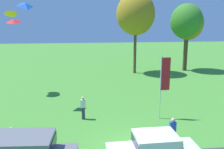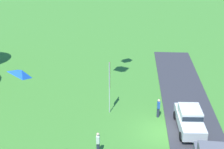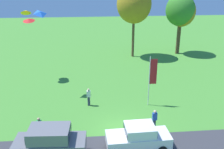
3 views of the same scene
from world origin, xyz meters
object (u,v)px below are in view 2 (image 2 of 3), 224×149
(person_on_lawn, at_px, (158,108))
(car_sedan_mid_row, at_px, (190,118))
(kite_diamond_near_flag, at_px, (22,72))
(person_watching_sky, at_px, (98,143))
(flag_banner, at_px, (110,80))

(person_on_lawn, bearing_deg, car_sedan_mid_row, -126.22)
(car_sedan_mid_row, relative_size, kite_diamond_near_flag, 4.66)
(person_watching_sky, bearing_deg, kite_diamond_near_flag, 142.81)
(flag_banner, height_order, kite_diamond_near_flag, kite_diamond_near_flag)
(kite_diamond_near_flag, bearing_deg, car_sedan_mid_row, -53.23)
(person_on_lawn, xyz_separation_m, kite_diamond_near_flag, (-9.26, 7.78, 7.27))
(car_sedan_mid_row, distance_m, person_on_lawn, 2.89)
(flag_banner, relative_size, kite_diamond_near_flag, 4.95)
(person_on_lawn, distance_m, kite_diamond_near_flag, 14.11)
(flag_banner, bearing_deg, person_on_lawn, -99.44)
(flag_banner, bearing_deg, person_watching_sky, 175.97)
(person_watching_sky, bearing_deg, flag_banner, -4.03)
(kite_diamond_near_flag, bearing_deg, person_on_lawn, -40.05)
(car_sedan_mid_row, relative_size, person_on_lawn, 2.60)
(person_on_lawn, height_order, flag_banner, flag_banner)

